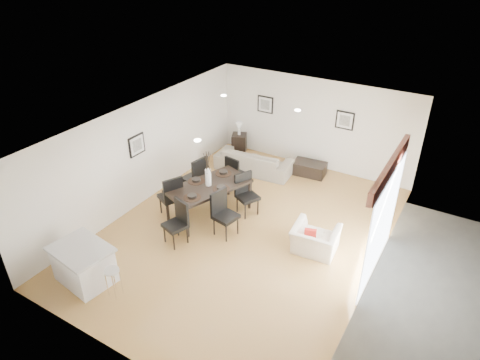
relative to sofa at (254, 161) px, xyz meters
The scene contains 26 objects.
ground 3.08m from the sofa, 64.81° to the right, with size 8.00×8.00×0.00m, color #AF8B47.
wall_back 2.06m from the sofa, 43.39° to the left, with size 6.00×0.04×2.70m, color white.
wall_front 6.97m from the sofa, 79.11° to the right, with size 6.00×0.04×2.70m, color white.
wall_left 3.40m from the sofa, 121.51° to the right, with size 0.04×8.00×2.70m, color white.
wall_right 5.22m from the sofa, 32.76° to the right, with size 0.04×8.00×2.70m, color white.
ceiling 3.87m from the sofa, 64.81° to the right, with size 6.00×8.00×0.02m, color white.
sofa is the anchor object (origin of this frame).
armchair 3.94m from the sofa, 40.93° to the right, with size 0.98×0.85×0.63m, color #EEE5CE.
dining_table 2.59m from the sofa, 86.73° to the right, with size 1.63×2.25×0.84m.
dining_chair_wnear 3.17m from the sofa, 100.54° to the right, with size 0.68×0.68×1.13m.
dining_chair_wfar 2.16m from the sofa, 105.27° to the right, with size 0.62×0.62×1.20m.
dining_chair_enear 3.17m from the sofa, 74.16° to the right, with size 0.59×0.59×1.11m.
dining_chair_efar 2.20m from the sofa, 66.42° to the right, with size 0.65×0.65×1.08m.
dining_chair_head 3.82m from the sofa, 87.41° to the right, with size 0.59×0.59×1.05m.
dining_chair_foot 1.32m from the sofa, 84.30° to the right, with size 0.55×0.55×1.05m.
vase 2.70m from the sofa, 86.73° to the right, with size 1.15×1.75×0.89m.
coffee_table 1.64m from the sofa, 23.63° to the left, with size 0.94×0.56×0.37m, color black.
side_table 1.39m from the sofa, 139.24° to the left, with size 0.45×0.45×0.60m, color black.
table_lamp 1.48m from the sofa, 139.24° to the left, with size 0.21×0.21×0.39m.
cushion 3.94m from the sofa, 42.79° to the right, with size 0.26×0.08×0.26m, color #A31C15.
kitchen_island 5.85m from the sofa, 96.53° to the right, with size 1.28×1.05×0.82m.
bar_stool 5.81m from the sofa, 88.57° to the right, with size 0.29×0.29×0.63m.
framed_print_back_left 1.81m from the sofa, 103.91° to the left, with size 0.52×0.04×0.52m.
framed_print_back_right 2.83m from the sofa, 28.61° to the left, with size 0.52×0.04×0.52m.
framed_print_left_wall 3.65m from the sofa, 119.32° to the right, with size 0.04×0.52×0.52m.
sliding_door 5.10m from the sofa, 30.10° to the right, with size 0.12×2.70×2.57m.
Camera 1 is at (4.08, -7.08, 6.15)m, focal length 32.00 mm.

